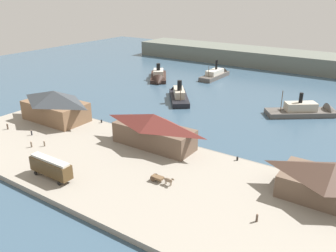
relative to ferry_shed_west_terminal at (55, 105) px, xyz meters
name	(u,v)px	position (x,y,z in m)	size (l,w,h in m)	color
ground_plane	(181,140)	(37.93, 10.71, -5.85)	(320.00, 320.00, 0.00)	#385166
quay_promenade	(130,170)	(37.93, -11.29, -5.25)	(110.00, 36.00, 1.20)	gray
seawall_edge	(174,143)	(37.93, 7.11, -5.35)	(110.00, 0.80, 1.00)	slate
ferry_shed_west_terminal	(55,105)	(0.00, 0.00, 0.00)	(19.55, 11.14, 9.15)	brown
ferry_shed_customs_shed	(154,130)	(35.52, 1.37, -0.32)	(21.38, 8.16, 8.51)	brown
ferry_shed_central_terminal	(332,181)	(77.28, 0.27, -0.85)	(18.45, 10.82, 7.47)	brown
street_tram	(51,167)	(27.13, -23.74, -2.07)	(10.62, 2.75, 4.43)	#4C381E
horse_cart	(162,179)	(47.57, -12.52, -3.72)	(5.50, 1.48, 1.87)	brown
pedestrian_near_cart	(257,218)	(68.43, -14.03, -3.92)	(0.40, 0.40, 1.60)	#4C3D33
pedestrian_near_west_shed	(32,133)	(3.87, -11.75, -3.95)	(0.38, 0.38, 1.54)	#232328
pedestrian_standing_center	(31,144)	(10.49, -16.61, -3.91)	(0.40, 0.40, 1.62)	#6B5B4C
pedestrian_near_east_shed	(44,144)	(12.69, -14.40, -3.95)	(0.38, 0.38, 1.53)	#6B5B4C
pedestrian_walking_west	(8,127)	(-5.45, -12.84, -3.83)	(0.44, 0.44, 1.79)	#4C3D33
mooring_post_east	(101,121)	(12.90, 5.83, -4.20)	(0.44, 0.44, 0.90)	black
mooring_post_center_west	(237,159)	(56.40, 5.50, -4.20)	(0.44, 0.44, 0.90)	black
ferry_moored_east	(309,111)	(61.86, 50.84, -4.51)	(22.67, 19.24, 10.61)	#514C47
ferry_approaching_east	(178,95)	(16.60, 42.85, -4.37)	(17.56, 20.66, 9.71)	black
ferry_near_quay	(158,77)	(-5.70, 61.26, -4.53)	(17.86, 21.84, 9.44)	black
ferry_approaching_west	(217,74)	(13.37, 81.35, -4.42)	(6.10, 21.44, 9.81)	#514C47
far_headland	(295,61)	(37.93, 120.71, -1.85)	(180.00, 24.00, 8.00)	#60665B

